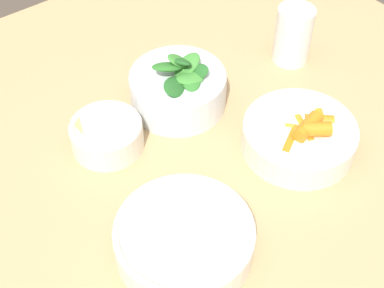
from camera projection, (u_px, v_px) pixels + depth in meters
name	position (u px, v px, depth m)	size (l,w,h in m)	color
dining_table	(150.00, 201.00, 0.91)	(1.34, 1.05, 0.77)	tan
bowl_carrots	(300.00, 135.00, 0.85)	(0.18, 0.18, 0.07)	silver
bowl_greens	(178.00, 87.00, 0.91)	(0.17, 0.17, 0.11)	silver
bowl_beans_hotdog	(184.00, 239.00, 0.72)	(0.19, 0.19, 0.05)	silver
bowl_cookies	(107.00, 134.00, 0.85)	(0.12, 0.12, 0.05)	silver
cup	(293.00, 35.00, 0.99)	(0.07, 0.07, 0.11)	silver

